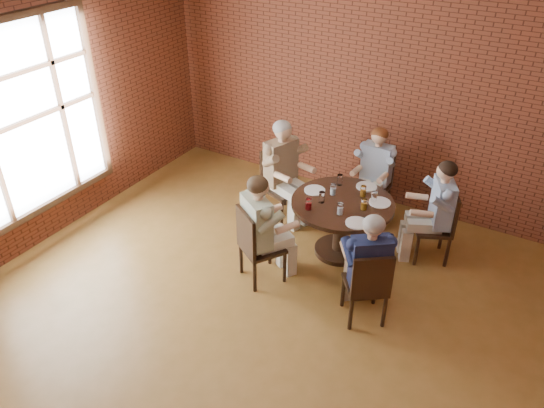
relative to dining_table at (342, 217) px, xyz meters
The scene contains 27 objects.
floor 2.08m from the dining_table, 95.24° to the right, with size 7.00×7.00×0.00m, color olive.
wall_back 1.91m from the dining_table, 96.97° to the left, with size 7.00×7.00×0.00m, color brown.
window 3.89m from the dining_table, 154.56° to the right, with size 0.10×2.16×2.36m.
dining_table is the anchor object (origin of this frame).
chair_a 1.18m from the dining_table, 25.74° to the left, with size 0.57×0.57×0.93m.
diner_a 1.11m from the dining_table, 25.74° to the left, with size 0.52×0.65×1.33m, color #3C639D, non-canonical shape.
chair_b 1.09m from the dining_table, 89.19° to the left, with size 0.42×0.42×0.92m.
diner_b 1.01m from the dining_table, 89.19° to the left, with size 0.51×0.63×1.30m, color #9EB1C9, non-canonical shape.
chair_c 1.18m from the dining_table, 160.02° to the left, with size 0.59×0.59×0.98m.
diner_c 1.10m from the dining_table, 160.02° to the left, with size 0.57×0.70×1.41m, color brown, non-canonical shape.
chair_d 1.17m from the dining_table, 122.53° to the right, with size 0.61×0.61×0.96m.
diner_d 1.09m from the dining_table, 122.53° to the right, with size 0.55×0.67×1.37m, color #C5AE9B, non-canonical shape.
chair_e 1.23m from the dining_table, 53.15° to the right, with size 0.58×0.58×0.93m.
diner_e 1.16m from the dining_table, 53.15° to the right, with size 0.52×0.63×1.31m, color #161C3E, non-canonical shape.
plate_a 0.49m from the dining_table, 26.21° to the left, with size 0.26×0.26×0.01m, color white.
plate_b 0.53m from the dining_table, 76.38° to the left, with size 0.26×0.26×0.01m, color white.
plate_c 0.47m from the dining_table, behind, with size 0.26×0.26×0.01m, color white.
plate_d 0.53m from the dining_table, 47.07° to the right, with size 0.26×0.26×0.01m, color white.
glass_a 0.47m from the dining_table, 28.18° to the left, with size 0.07×0.07×0.14m, color white.
glass_b 0.41m from the dining_table, 56.91° to the left, with size 0.07×0.07×0.14m, color white.
glass_c 0.50m from the dining_table, 120.25° to the left, with size 0.07×0.07×0.14m, color white.
glass_d 0.35m from the dining_table, 153.33° to the left, with size 0.07×0.07×0.14m, color white.
glass_e 0.39m from the dining_table, 146.33° to the right, with size 0.07×0.07×0.14m, color white.
glass_f 0.54m from the dining_table, 127.65° to the right, with size 0.07×0.07×0.14m, color white.
glass_g 0.40m from the dining_table, 73.44° to the right, with size 0.07×0.07×0.14m, color white.
glass_h 0.40m from the dining_table, ahead, with size 0.07×0.07×0.14m, color white.
smartphone 0.50m from the dining_table, 35.57° to the right, with size 0.06×0.12×0.01m, color black.
Camera 1 is at (2.19, -3.06, 4.09)m, focal length 35.00 mm.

